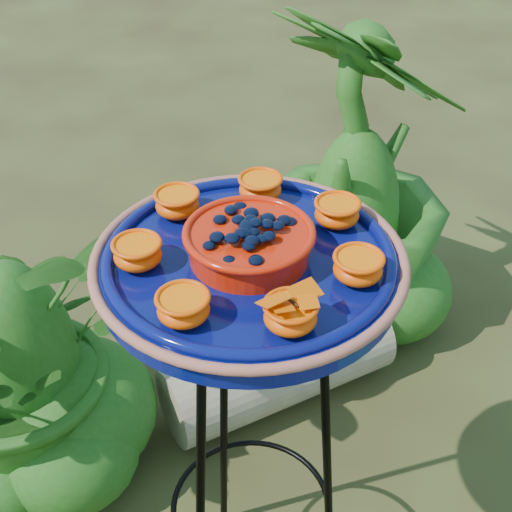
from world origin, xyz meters
The scene contains 5 objects.
tripod_stand centered at (-0.14, -0.13, 0.56)m, with size 0.34×0.36×0.92m.
feeder_dish centered at (-0.14, -0.13, 0.96)m, with size 0.49×0.49×0.11m.
driftwood_log centered at (0.16, 0.38, 0.11)m, with size 0.23×0.23×0.68m, color tan.
shrub_back_left centered at (-0.51, 0.46, 0.39)m, with size 0.70×0.60×0.77m, color #215316.
shrub_back_right centered at (0.54, 0.66, 0.52)m, with size 0.58×0.58×1.04m, color #215316.
Camera 1 is at (-0.48, -0.93, 1.62)m, focal length 50.00 mm.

